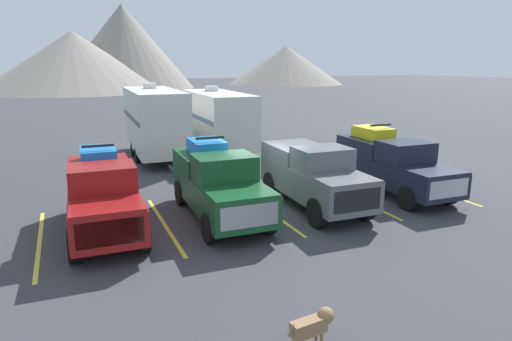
# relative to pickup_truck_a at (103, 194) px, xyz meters

# --- Properties ---
(ground_plane) EXTENTS (240.00, 240.00, 0.00)m
(ground_plane) POSITION_rel_pickup_truck_a_xyz_m (5.40, 0.34, -1.20)
(ground_plane) COLOR #38383D
(pickup_truck_a) EXTENTS (2.18, 5.40, 2.56)m
(pickup_truck_a) POSITION_rel_pickup_truck_a_xyz_m (0.00, 0.00, 0.00)
(pickup_truck_a) COLOR maroon
(pickup_truck_a) RESTS_ON ground
(pickup_truck_b) EXTENTS (2.23, 5.60, 2.58)m
(pickup_truck_b) POSITION_rel_pickup_truck_a_xyz_m (3.64, -0.06, 0.01)
(pickup_truck_b) COLOR #144723
(pickup_truck_b) RESTS_ON ground
(pickup_truck_c) EXTENTS (2.18, 5.33, 2.25)m
(pickup_truck_c) POSITION_rel_pickup_truck_a_xyz_m (7.08, -0.40, -0.02)
(pickup_truck_c) COLOR #595B60
(pickup_truck_c) RESTS_ON ground
(pickup_truck_d) EXTENTS (2.19, 5.67, 2.61)m
(pickup_truck_d) POSITION_rel_pickup_truck_a_xyz_m (10.87, 0.00, -0.01)
(pickup_truck_d) COLOR black
(pickup_truck_d) RESTS_ON ground
(lot_stripe_a) EXTENTS (0.12, 5.50, 0.01)m
(lot_stripe_a) POSITION_rel_pickup_truck_a_xyz_m (-1.85, -0.17, -1.19)
(lot_stripe_a) COLOR gold
(lot_stripe_a) RESTS_ON ground
(lot_stripe_b) EXTENTS (0.12, 5.50, 0.01)m
(lot_stripe_b) POSITION_rel_pickup_truck_a_xyz_m (1.77, -0.17, -1.19)
(lot_stripe_b) COLOR gold
(lot_stripe_b) RESTS_ON ground
(lot_stripe_c) EXTENTS (0.12, 5.50, 0.01)m
(lot_stripe_c) POSITION_rel_pickup_truck_a_xyz_m (5.40, -0.17, -1.19)
(lot_stripe_c) COLOR gold
(lot_stripe_c) RESTS_ON ground
(lot_stripe_d) EXTENTS (0.12, 5.50, 0.01)m
(lot_stripe_d) POSITION_rel_pickup_truck_a_xyz_m (9.03, -0.17, -1.19)
(lot_stripe_d) COLOR gold
(lot_stripe_d) RESTS_ON ground
(lot_stripe_e) EXTENTS (0.12, 5.50, 0.01)m
(lot_stripe_e) POSITION_rel_pickup_truck_a_xyz_m (12.66, -0.17, -1.19)
(lot_stripe_e) COLOR gold
(lot_stripe_e) RESTS_ON ground
(camper_trailer_a) EXTENTS (2.61, 8.29, 3.93)m
(camper_trailer_a) POSITION_rel_pickup_truck_a_xyz_m (3.51, 10.06, 0.87)
(camper_trailer_a) COLOR silver
(camper_trailer_a) RESTS_ON ground
(camper_trailer_b) EXTENTS (2.63, 8.33, 3.70)m
(camper_trailer_b) POSITION_rel_pickup_truck_a_xyz_m (7.02, 10.08, 0.76)
(camper_trailer_b) COLOR silver
(camper_trailer_b) RESTS_ON ground
(dog) EXTENTS (0.99, 0.36, 0.74)m
(dog) POSITION_rel_pickup_truck_a_xyz_m (2.95, -7.55, -0.70)
(dog) COLOR olive
(dog) RESTS_ON ground
(mountain_ridge) EXTENTS (108.15, 35.82, 15.50)m
(mountain_ridge) POSITION_rel_pickup_truck_a_xyz_m (-1.85, 73.96, 5.37)
(mountain_ridge) COLOR gray
(mountain_ridge) RESTS_ON ground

